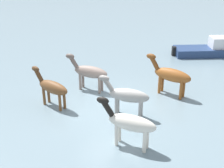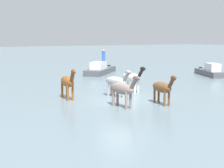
{
  "view_description": "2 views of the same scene",
  "coord_description": "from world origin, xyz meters",
  "px_view_note": "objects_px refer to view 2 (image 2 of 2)",
  "views": [
    {
      "loc": [
        -10.22,
        -6.07,
        6.47
      ],
      "look_at": [
        0.88,
        0.49,
        0.7
      ],
      "focal_mm": 48.79,
      "sensor_mm": 36.0,
      "label": 1
    },
    {
      "loc": [
        10.16,
        16.28,
        3.62
      ],
      "look_at": [
        0.12,
        -0.81,
        0.82
      ],
      "focal_mm": 54.01,
      "sensor_mm": 36.0,
      "label": 2
    }
  ],
  "objects_px": {
    "horse_dark_mare": "(163,88)",
    "horse_mid_herd": "(116,82)",
    "person_helmsman_aft": "(104,56)",
    "horse_lead": "(123,89)",
    "horse_rear_stallion": "(132,77)",
    "horse_gray_outer": "(68,82)",
    "boat_launch_far": "(210,72)",
    "boat_dinghy_port": "(100,70)"
  },
  "relations": [
    {
      "from": "horse_rear_stallion",
      "to": "boat_dinghy_port",
      "type": "distance_m",
      "value": 11.24
    },
    {
      "from": "horse_rear_stallion",
      "to": "horse_dark_mare",
      "type": "bearing_deg",
      "value": -18.91
    },
    {
      "from": "horse_dark_mare",
      "to": "boat_launch_far",
      "type": "xyz_separation_m",
      "value": [
        -12.44,
        -8.34,
        -0.6
      ]
    },
    {
      "from": "horse_lead",
      "to": "boat_launch_far",
      "type": "height_order",
      "value": "horse_lead"
    },
    {
      "from": "horse_lead",
      "to": "boat_launch_far",
      "type": "bearing_deg",
      "value": 111.19
    },
    {
      "from": "horse_dark_mare",
      "to": "boat_dinghy_port",
      "type": "relative_size",
      "value": 0.41
    },
    {
      "from": "boat_dinghy_port",
      "to": "person_helmsman_aft",
      "type": "distance_m",
      "value": 1.48
    },
    {
      "from": "horse_gray_outer",
      "to": "boat_dinghy_port",
      "type": "bearing_deg",
      "value": 149.51
    },
    {
      "from": "boat_launch_far",
      "to": "person_helmsman_aft",
      "type": "height_order",
      "value": "person_helmsman_aft"
    },
    {
      "from": "horse_dark_mare",
      "to": "person_helmsman_aft",
      "type": "distance_m",
      "value": 15.69
    },
    {
      "from": "horse_dark_mare",
      "to": "boat_dinghy_port",
      "type": "bearing_deg",
      "value": 169.93
    },
    {
      "from": "horse_mid_herd",
      "to": "boat_dinghy_port",
      "type": "relative_size",
      "value": 0.42
    },
    {
      "from": "horse_rear_stallion",
      "to": "person_helmsman_aft",
      "type": "xyz_separation_m",
      "value": [
        -3.73,
        -10.61,
        0.81
      ]
    },
    {
      "from": "horse_mid_herd",
      "to": "horse_lead",
      "type": "bearing_deg",
      "value": -37.5
    },
    {
      "from": "horse_lead",
      "to": "horse_mid_herd",
      "type": "bearing_deg",
      "value": 147.98
    },
    {
      "from": "boat_launch_far",
      "to": "horse_rear_stallion",
      "type": "bearing_deg",
      "value": -46.65
    },
    {
      "from": "horse_mid_herd",
      "to": "boat_dinghy_port",
      "type": "bearing_deg",
      "value": 143.29
    },
    {
      "from": "horse_dark_mare",
      "to": "horse_mid_herd",
      "type": "bearing_deg",
      "value": -157.75
    },
    {
      "from": "horse_mid_herd",
      "to": "boat_launch_far",
      "type": "bearing_deg",
      "value": 98.34
    },
    {
      "from": "horse_lead",
      "to": "boat_dinghy_port",
      "type": "xyz_separation_m",
      "value": [
        -6.58,
        -14.59,
        -0.64
      ]
    },
    {
      "from": "horse_rear_stallion",
      "to": "boat_dinghy_port",
      "type": "relative_size",
      "value": 0.43
    },
    {
      "from": "horse_dark_mare",
      "to": "horse_rear_stallion",
      "type": "relative_size",
      "value": 0.96
    },
    {
      "from": "horse_lead",
      "to": "person_helmsman_aft",
      "type": "relative_size",
      "value": 1.9
    },
    {
      "from": "horse_dark_mare",
      "to": "person_helmsman_aft",
      "type": "height_order",
      "value": "person_helmsman_aft"
    },
    {
      "from": "horse_rear_stallion",
      "to": "person_helmsman_aft",
      "type": "distance_m",
      "value": 11.28
    },
    {
      "from": "boat_dinghy_port",
      "to": "horse_mid_herd",
      "type": "bearing_deg",
      "value": 22.0
    },
    {
      "from": "horse_lead",
      "to": "horse_gray_outer",
      "type": "distance_m",
      "value": 3.91
    },
    {
      "from": "horse_gray_outer",
      "to": "boat_launch_far",
      "type": "xyz_separation_m",
      "value": [
        -16.18,
        -4.29,
        -0.7
      ]
    },
    {
      "from": "person_helmsman_aft",
      "to": "horse_dark_mare",
      "type": "bearing_deg",
      "value": 72.58
    },
    {
      "from": "horse_mid_herd",
      "to": "horse_gray_outer",
      "type": "xyz_separation_m",
      "value": [
        2.81,
        -0.82,
        0.09
      ]
    },
    {
      "from": "horse_dark_mare",
      "to": "horse_mid_herd",
      "type": "relative_size",
      "value": 0.99
    },
    {
      "from": "horse_mid_herd",
      "to": "horse_lead",
      "type": "relative_size",
      "value": 0.97
    },
    {
      "from": "horse_mid_herd",
      "to": "boat_dinghy_port",
      "type": "xyz_separation_m",
      "value": [
        -5.29,
        -11.81,
        -0.6
      ]
    },
    {
      "from": "boat_launch_far",
      "to": "person_helmsman_aft",
      "type": "distance_m",
      "value": 10.29
    },
    {
      "from": "horse_mid_herd",
      "to": "person_helmsman_aft",
      "type": "distance_m",
      "value": 13.03
    },
    {
      "from": "horse_dark_mare",
      "to": "person_helmsman_aft",
      "type": "bearing_deg",
      "value": 168.67
    },
    {
      "from": "horse_rear_stallion",
      "to": "horse_lead",
      "type": "height_order",
      "value": "horse_lead"
    },
    {
      "from": "horse_gray_outer",
      "to": "boat_dinghy_port",
      "type": "xyz_separation_m",
      "value": [
        -8.1,
        -10.98,
        -0.69
      ]
    },
    {
      "from": "horse_mid_herd",
      "to": "horse_rear_stallion",
      "type": "relative_size",
      "value": 0.97
    },
    {
      "from": "horse_lead",
      "to": "boat_dinghy_port",
      "type": "relative_size",
      "value": 0.44
    },
    {
      "from": "horse_mid_herd",
      "to": "horse_gray_outer",
      "type": "bearing_deg",
      "value": -118.88
    },
    {
      "from": "horse_rear_stallion",
      "to": "boat_launch_far",
      "type": "distance_m",
      "value": 12.18
    }
  ]
}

